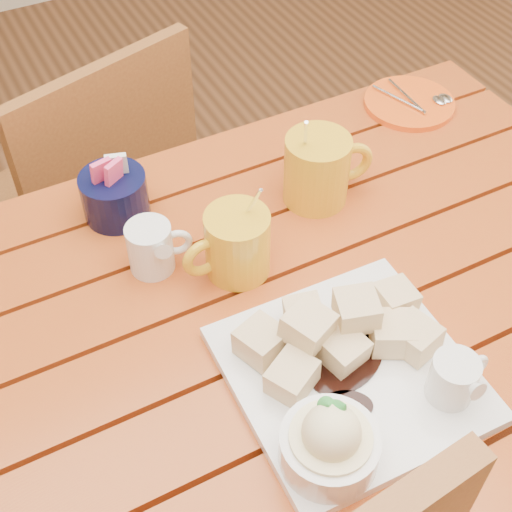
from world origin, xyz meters
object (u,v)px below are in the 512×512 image
dessert_plate (349,382)px  coffee_mug_right (319,168)px  coffee_mug_left (236,244)px  table (280,356)px  chair_far (96,196)px  orange_saucer (410,103)px

dessert_plate → coffee_mug_right: 0.37m
coffee_mug_left → coffee_mug_right: 0.20m
coffee_mug_left → coffee_mug_right: bearing=21.2°
table → chair_far: (-0.09, 0.66, -0.17)m
coffee_mug_right → orange_saucer: bearing=34.8°
coffee_mug_left → table: bearing=-80.0°
dessert_plate → chair_far: size_ratio=0.35×
dessert_plate → chair_far: bearing=96.4°
table → orange_saucer: orange_saucer is taller
orange_saucer → dessert_plate: bearing=-133.1°
table → dessert_plate: 0.21m
chair_far → dessert_plate: bearing=79.5°
table → orange_saucer: bearing=35.2°
orange_saucer → table: bearing=-144.8°
dessert_plate → coffee_mug_right: size_ratio=1.75×
table → orange_saucer: 0.55m
dessert_plate → orange_saucer: (0.43, 0.46, -0.03)m
dessert_plate → coffee_mug_left: 0.25m
table → dessert_plate: (0.00, -0.16, 0.14)m
table → coffee_mug_right: coffee_mug_right is taller
dessert_plate → coffee_mug_left: coffee_mug_left is taller
table → coffee_mug_right: bearing=47.7°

